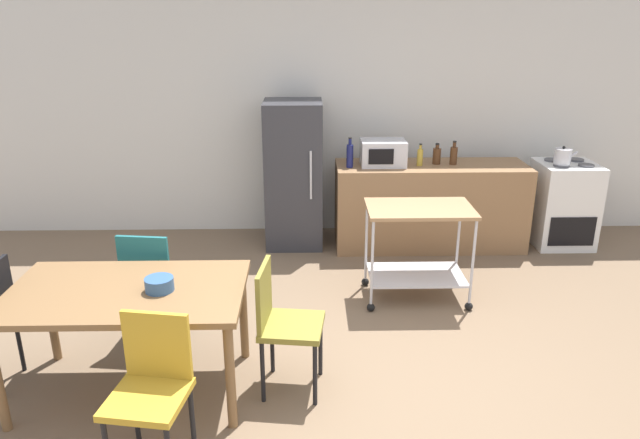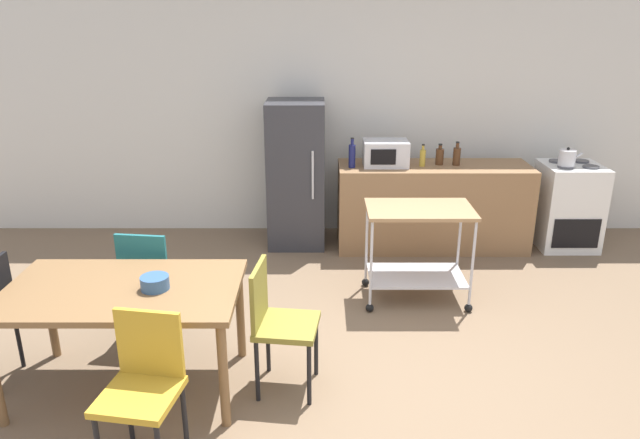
{
  "view_description": "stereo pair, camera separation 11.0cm",
  "coord_description": "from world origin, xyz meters",
  "px_view_note": "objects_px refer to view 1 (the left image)",
  "views": [
    {
      "loc": [
        -0.41,
        -3.36,
        2.42
      ],
      "look_at": [
        -0.3,
        1.2,
        0.8
      ],
      "focal_mm": 33.07,
      "sensor_mm": 36.0,
      "label": 1
    },
    {
      "loc": [
        -0.3,
        -3.36,
        2.42
      ],
      "look_at": [
        -0.3,
        1.2,
        0.8
      ],
      "focal_mm": 33.07,
      "sensor_mm": 36.0,
      "label": 2
    }
  ],
  "objects_px": {
    "chair_mustard": "(151,384)",
    "bottle_sparkling_water": "(420,157)",
    "chair_teal": "(152,277)",
    "stove_oven": "(563,204)",
    "bottle_soda": "(454,155)",
    "kettle": "(563,156)",
    "bottle_soy_sauce": "(437,155)",
    "fruit_bowl": "(159,284)",
    "kitchen_cart": "(418,237)",
    "chair_olive": "(282,319)",
    "dining_table": "(127,300)",
    "bottle_olive_oil": "(350,155)",
    "microwave": "(383,153)",
    "refrigerator": "(294,175)"
  },
  "relations": [
    {
      "from": "fruit_bowl",
      "to": "kettle",
      "type": "xyz_separation_m",
      "value": [
        3.58,
        2.5,
        0.21
      ]
    },
    {
      "from": "bottle_soy_sauce",
      "to": "microwave",
      "type": "bearing_deg",
      "value": -176.58
    },
    {
      "from": "bottle_sparkling_water",
      "to": "stove_oven",
      "type": "bearing_deg",
      "value": 1.68
    },
    {
      "from": "dining_table",
      "to": "kitchen_cart",
      "type": "relative_size",
      "value": 1.65
    },
    {
      "from": "bottle_olive_oil",
      "to": "chair_olive",
      "type": "bearing_deg",
      "value": -103.89
    },
    {
      "from": "stove_oven",
      "to": "fruit_bowl",
      "type": "height_order",
      "value": "stove_oven"
    },
    {
      "from": "bottle_soy_sauce",
      "to": "fruit_bowl",
      "type": "distance_m",
      "value": 3.48
    },
    {
      "from": "chair_mustard",
      "to": "bottle_sparkling_water",
      "type": "relative_size",
      "value": 3.88
    },
    {
      "from": "bottle_olive_oil",
      "to": "bottle_soy_sauce",
      "type": "xyz_separation_m",
      "value": [
        0.92,
        0.12,
        -0.04
      ]
    },
    {
      "from": "kitchen_cart",
      "to": "fruit_bowl",
      "type": "bearing_deg",
      "value": -144.84
    },
    {
      "from": "microwave",
      "to": "refrigerator",
      "type": "bearing_deg",
      "value": 173.96
    },
    {
      "from": "stove_oven",
      "to": "kitchen_cart",
      "type": "height_order",
      "value": "stove_oven"
    },
    {
      "from": "bottle_sparkling_water",
      "to": "bottle_soda",
      "type": "bearing_deg",
      "value": 6.17
    },
    {
      "from": "dining_table",
      "to": "refrigerator",
      "type": "relative_size",
      "value": 0.97
    },
    {
      "from": "kettle",
      "to": "bottle_sparkling_water",
      "type": "bearing_deg",
      "value": 177.97
    },
    {
      "from": "dining_table",
      "to": "chair_olive",
      "type": "height_order",
      "value": "chair_olive"
    },
    {
      "from": "chair_mustard",
      "to": "fruit_bowl",
      "type": "relative_size",
      "value": 4.92
    },
    {
      "from": "stove_oven",
      "to": "bottle_soda",
      "type": "distance_m",
      "value": 1.35
    },
    {
      "from": "microwave",
      "to": "bottle_sparkling_water",
      "type": "xyz_separation_m",
      "value": [
        0.38,
        -0.03,
        -0.04
      ]
    },
    {
      "from": "dining_table",
      "to": "bottle_soda",
      "type": "bearing_deg",
      "value": 43.66
    },
    {
      "from": "chair_teal",
      "to": "chair_olive",
      "type": "height_order",
      "value": "same"
    },
    {
      "from": "bottle_olive_oil",
      "to": "stove_oven",
      "type": "bearing_deg",
      "value": 2.54
    },
    {
      "from": "chair_teal",
      "to": "bottle_olive_oil",
      "type": "height_order",
      "value": "bottle_olive_oil"
    },
    {
      "from": "kitchen_cart",
      "to": "chair_olive",
      "type": "bearing_deg",
      "value": -130.84
    },
    {
      "from": "dining_table",
      "to": "bottle_soda",
      "type": "distance_m",
      "value": 3.73
    },
    {
      "from": "kitchen_cart",
      "to": "bottle_sparkling_water",
      "type": "height_order",
      "value": "bottle_sparkling_water"
    },
    {
      "from": "bottle_olive_oil",
      "to": "bottle_soy_sauce",
      "type": "distance_m",
      "value": 0.93
    },
    {
      "from": "chair_mustard",
      "to": "bottle_soy_sauce",
      "type": "bearing_deg",
      "value": 65.57
    },
    {
      "from": "chair_olive",
      "to": "bottle_soda",
      "type": "bearing_deg",
      "value": -26.44
    },
    {
      "from": "dining_table",
      "to": "fruit_bowl",
      "type": "height_order",
      "value": "fruit_bowl"
    },
    {
      "from": "bottle_soda",
      "to": "kettle",
      "type": "height_order",
      "value": "bottle_soda"
    },
    {
      "from": "stove_oven",
      "to": "microwave",
      "type": "relative_size",
      "value": 2.0
    },
    {
      "from": "kitchen_cart",
      "to": "fruit_bowl",
      "type": "relative_size",
      "value": 5.03
    },
    {
      "from": "kitchen_cart",
      "to": "fruit_bowl",
      "type": "xyz_separation_m",
      "value": [
        -1.89,
        -1.33,
        0.22
      ]
    },
    {
      "from": "chair_mustard",
      "to": "bottle_olive_oil",
      "type": "distance_m",
      "value": 3.44
    },
    {
      "from": "microwave",
      "to": "kitchen_cart",
      "type": "bearing_deg",
      "value": -82.39
    },
    {
      "from": "stove_oven",
      "to": "fruit_bowl",
      "type": "bearing_deg",
      "value": -144.91
    },
    {
      "from": "chair_mustard",
      "to": "refrigerator",
      "type": "xyz_separation_m",
      "value": [
        0.71,
        3.34,
        0.26
      ]
    },
    {
      "from": "bottle_olive_oil",
      "to": "fruit_bowl",
      "type": "height_order",
      "value": "bottle_olive_oil"
    },
    {
      "from": "bottle_soy_sauce",
      "to": "fruit_bowl",
      "type": "xyz_separation_m",
      "value": [
        -2.29,
        -2.61,
        -0.2
      ]
    },
    {
      "from": "bottle_soda",
      "to": "refrigerator",
      "type": "bearing_deg",
      "value": 176.96
    },
    {
      "from": "chair_olive",
      "to": "stove_oven",
      "type": "xyz_separation_m",
      "value": [
        2.93,
        2.57,
        -0.07
      ]
    },
    {
      "from": "chair_teal",
      "to": "stove_oven",
      "type": "bearing_deg",
      "value": -147.32
    },
    {
      "from": "bottle_olive_oil",
      "to": "kitchen_cart",
      "type": "bearing_deg",
      "value": -66.01
    },
    {
      "from": "bottle_soy_sauce",
      "to": "kettle",
      "type": "distance_m",
      "value": 1.29
    },
    {
      "from": "bottle_olive_oil",
      "to": "microwave",
      "type": "relative_size",
      "value": 0.68
    },
    {
      "from": "fruit_bowl",
      "to": "chair_mustard",
      "type": "bearing_deg",
      "value": -82.49
    },
    {
      "from": "chair_mustard",
      "to": "bottle_sparkling_water",
      "type": "bearing_deg",
      "value": 67.4
    },
    {
      "from": "bottle_soda",
      "to": "kitchen_cart",
      "type": "bearing_deg",
      "value": -114.6
    },
    {
      "from": "refrigerator",
      "to": "bottle_soy_sauce",
      "type": "height_order",
      "value": "refrigerator"
    }
  ]
}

